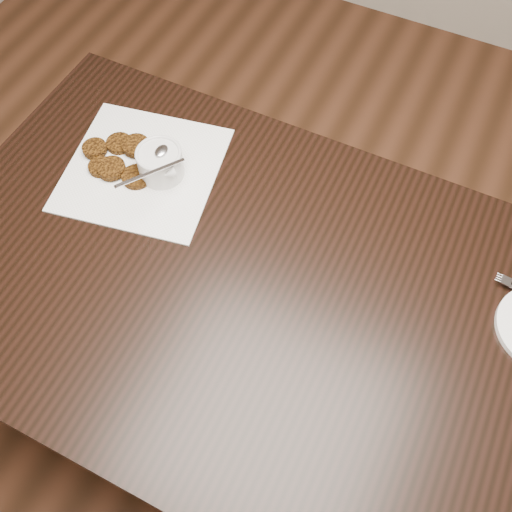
# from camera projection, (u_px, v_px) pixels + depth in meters

# --- Properties ---
(floor) EXTENTS (4.00, 4.00, 0.00)m
(floor) POSITION_uv_depth(u_px,v_px,m) (257.00, 416.00, 1.72)
(floor) COLOR brown
(floor) RESTS_ON ground
(table) EXTENTS (1.32, 0.85, 0.75)m
(table) POSITION_uv_depth(u_px,v_px,m) (246.00, 352.00, 1.43)
(table) COLOR black
(table) RESTS_ON floor
(napkin) EXTENTS (0.38, 0.38, 0.00)m
(napkin) POSITION_uv_depth(u_px,v_px,m) (143.00, 169.00, 1.25)
(napkin) COLOR white
(napkin) RESTS_ON table
(sauce_ramekin) EXTENTS (0.15, 0.15, 0.13)m
(sauce_ramekin) POSITION_uv_depth(u_px,v_px,m) (158.00, 152.00, 1.18)
(sauce_ramekin) COLOR silver
(sauce_ramekin) RESTS_ON napkin
(patty_cluster) EXTENTS (0.23, 0.23, 0.02)m
(patty_cluster) POSITION_uv_depth(u_px,v_px,m) (115.00, 159.00, 1.25)
(patty_cluster) COLOR brown
(patty_cluster) RESTS_ON napkin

